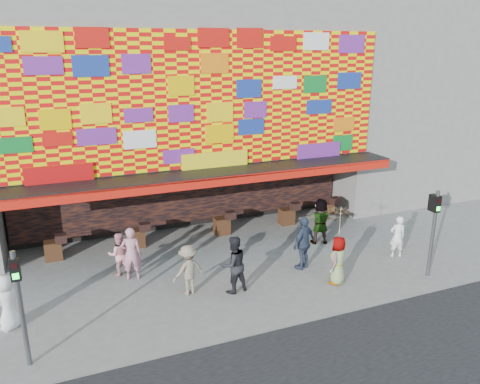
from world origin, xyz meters
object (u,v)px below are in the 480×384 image
(signal_right, at_px, (434,224))
(ped_i, at_px, (119,254))
(ped_a, at_px, (7,303))
(ped_g, at_px, (338,260))
(ped_d, at_px, (188,270))
(ped_c, at_px, (233,264))
(ped_e, at_px, (304,243))
(ped_h, at_px, (397,236))
(ped_b, at_px, (131,254))
(parasol, at_px, (341,221))
(signal_left, at_px, (19,296))
(ped_f, at_px, (320,221))

(signal_right, bearing_deg, ped_i, 157.47)
(ped_a, bearing_deg, signal_right, 128.81)
(ped_g, bearing_deg, ped_d, -52.48)
(ped_d, bearing_deg, ped_g, 151.77)
(ped_c, relative_size, ped_e, 0.97)
(ped_h, height_order, ped_i, ped_h)
(ped_b, bearing_deg, parasol, 166.01)
(signal_left, relative_size, ped_a, 1.89)
(signal_right, relative_size, parasol, 1.62)
(signal_right, relative_size, ped_f, 1.64)
(signal_right, distance_m, ped_b, 9.99)
(ped_b, bearing_deg, ped_h, 179.19)
(signal_left, distance_m, signal_right, 12.40)
(ped_c, bearing_deg, ped_e, -178.21)
(ped_f, bearing_deg, signal_left, 37.08)
(signal_right, height_order, ped_h, signal_right)
(signal_left, height_order, ped_h, signal_left)
(ped_a, distance_m, ped_d, 5.08)
(ped_e, xyz_separation_m, ped_g, (0.50, -1.37, -0.15))
(ped_b, distance_m, ped_h, 9.50)
(ped_b, xyz_separation_m, ped_h, (9.31, -1.88, -0.13))
(ped_f, height_order, ped_i, ped_f)
(signal_left, bearing_deg, ped_f, 19.90)
(ped_b, height_order, ped_i, ped_b)
(signal_right, relative_size, ped_d, 1.86)
(ped_h, bearing_deg, ped_d, 13.34)
(signal_left, distance_m, ped_a, 2.21)
(ped_b, xyz_separation_m, ped_f, (7.35, 0.26, 0.00))
(ped_f, height_order, ped_g, ped_f)
(ped_b, height_order, ped_h, ped_b)
(ped_a, xyz_separation_m, ped_i, (3.28, 2.13, -0.04))
(ped_b, relative_size, ped_f, 1.00)
(signal_left, bearing_deg, ped_c, 13.94)
(ped_e, relative_size, ped_h, 1.22)
(ped_c, distance_m, ped_d, 1.41)
(signal_left, relative_size, ped_d, 1.86)
(ped_a, relative_size, ped_f, 0.87)
(ped_f, distance_m, ped_g, 3.31)
(ped_g, relative_size, ped_h, 1.03)
(ped_e, height_order, ped_f, ped_e)
(ped_e, xyz_separation_m, ped_f, (1.71, 1.71, -0.05))
(signal_left, relative_size, ped_f, 1.64)
(signal_right, xyz_separation_m, parasol, (-3.16, 0.71, 0.29))
(parasol, bearing_deg, ped_a, 173.22)
(ped_d, distance_m, ped_g, 4.82)
(signal_right, xyz_separation_m, ped_f, (-1.95, 3.78, -0.95))
(ped_b, xyz_separation_m, ped_g, (6.14, -2.81, -0.10))
(ped_b, relative_size, ped_g, 1.13)
(ped_e, bearing_deg, ped_d, -23.94)
(signal_right, distance_m, ped_a, 13.10)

